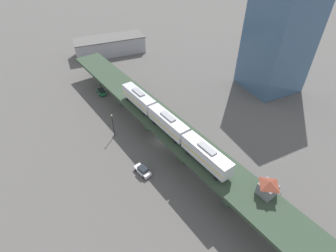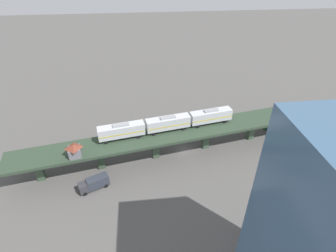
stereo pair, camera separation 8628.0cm
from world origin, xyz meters
The scene contains 10 objects.
ground_plane centered at (0.00, 0.00, 0.00)m, with size 400.00×400.00×0.00m, color #514F4C.
elevated_viaduct centered at (0.03, -0.16, 6.19)m, with size 24.95×92.00×7.19m.
subway_train centered at (-0.57, -4.63, 9.73)m, with size 9.50×37.09×4.45m.
signal_hut centered at (7.60, -27.99, 8.99)m, with size 3.75×3.75×3.40m.
street_car_green centered at (-8.34, 29.64, 0.94)m, with size 2.27×4.55×1.89m.
street_car_white centered at (-8.56, -7.93, 0.94)m, with size 2.95×4.73×1.89m.
delivery_truck centered at (11.78, -23.95, 1.76)m, with size 5.00×7.49×3.20m.
street_lamp centered at (-10.50, 7.57, 4.11)m, with size 0.44×0.44×6.94m.
warehouse_building centered at (3.72, 60.01, 3.41)m, with size 29.13×11.94×6.80m.
office_tower centered at (44.33, 10.01, 18.00)m, with size 16.00×16.00×36.00m.
Camera 1 is at (-20.74, -46.23, 46.25)m, focal length 28.00 mm.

